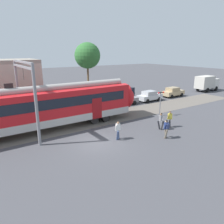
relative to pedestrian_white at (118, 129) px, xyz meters
name	(u,v)px	position (x,y,z in m)	size (l,w,h in m)	color
ground_plane	(97,143)	(-1.90, 0.29, -0.99)	(160.00, 160.00, 0.00)	#424247
pedestrian_white	(118,129)	(0.00, 0.00, 0.00)	(0.62, 0.60, 1.67)	navy
pedestrian_navy	(166,127)	(3.62, -2.13, 0.00)	(0.57, 0.63, 1.67)	#6B6051
pedestrian_grey	(161,120)	(4.82, -0.34, -0.03)	(0.58, 0.64, 1.67)	#28282D
pedestrian_yellow	(170,118)	(6.04, -0.37, 0.00)	(0.66, 0.57, 1.67)	#28282D
parked_car_grey	(124,99)	(7.87, 9.54, -0.21)	(4.08, 1.92, 1.54)	gray
parked_car_silver	(150,96)	(12.52, 9.24, -0.21)	(4.06, 1.87, 1.54)	#B7BABF
parked_car_tan	(173,92)	(17.98, 9.48, -0.21)	(4.04, 1.84, 1.54)	tan
box_truck	(207,83)	(27.20, 9.44, 0.58)	(5.28, 2.19, 2.82)	beige
catenary_gantry	(25,87)	(-5.89, 5.78, 3.32)	(0.24, 6.64, 6.53)	gray
crossing_signal	(160,99)	(8.14, 2.96, 1.02)	(0.96, 0.22, 3.00)	gray
street_tree_right	(87,56)	(7.41, 19.06, 5.52)	(4.29, 4.29, 8.68)	brown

